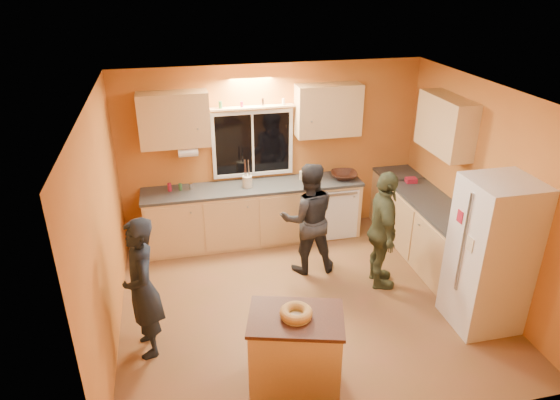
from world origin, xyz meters
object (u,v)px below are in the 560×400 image
object	(u,v)px
refrigerator	(491,255)
person_right	(383,231)
person_center	(308,218)
person_left	(142,288)
island	(295,352)

from	to	relation	value
refrigerator	person_right	bearing A→B (deg)	131.32
person_center	refrigerator	bearing A→B (deg)	140.55
person_left	island	bearing A→B (deg)	48.85
person_left	person_center	bearing A→B (deg)	109.68
refrigerator	island	world-z (taller)	refrigerator
person_right	person_left	bearing A→B (deg)	113.40
refrigerator	person_center	size ratio (longest dim) A/B	1.15
refrigerator	person_left	xyz separation A→B (m)	(-3.79, 0.37, -0.11)
person_left	person_center	distance (m)	2.41
person_right	island	bearing A→B (deg)	146.17
island	person_right	bearing A→B (deg)	60.45
person_left	person_right	size ratio (longest dim) A/B	1.00
island	person_center	size ratio (longest dim) A/B	0.66
refrigerator	island	xyz separation A→B (m)	(-2.37, -0.51, -0.46)
person_left	person_right	bearing A→B (deg)	92.38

